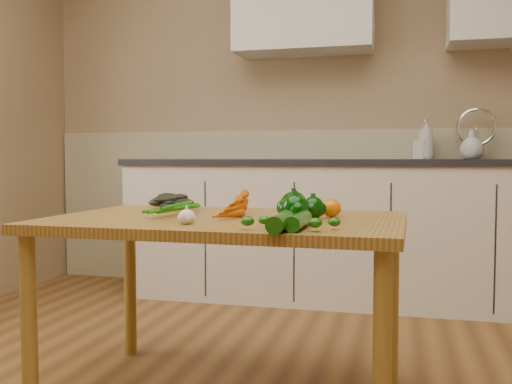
{
  "coord_description": "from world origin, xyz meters",
  "views": [
    {
      "loc": [
        0.53,
        -1.44,
        0.9
      ],
      "look_at": [
        -0.04,
        0.81,
        0.77
      ],
      "focal_mm": 40.0,
      "sensor_mm": 36.0,
      "label": 1
    }
  ],
  "objects_px": {
    "soap_bottle_a": "(426,139)",
    "soap_bottle_b": "(421,145)",
    "carrot_bunch": "(217,208)",
    "garlic_bulb": "(187,217)",
    "tomato_b": "(314,206)",
    "zucchini_b": "(281,222)",
    "pepper_a": "(294,206)",
    "table": "(226,238)",
    "zucchini_a": "(299,221)",
    "pepper_c": "(295,208)",
    "leafy_greens": "(168,199)",
    "tomato_a": "(293,206)",
    "pepper_b": "(313,208)",
    "soap_bottle_c": "(472,144)",
    "tomato_c": "(331,208)"
  },
  "relations": [
    {
      "from": "soap_bottle_a",
      "to": "pepper_a",
      "type": "bearing_deg",
      "value": 60.9
    },
    {
      "from": "tomato_b",
      "to": "zucchini_b",
      "type": "relative_size",
      "value": 0.33
    },
    {
      "from": "garlic_bulb",
      "to": "pepper_c",
      "type": "distance_m",
      "value": 0.37
    },
    {
      "from": "table",
      "to": "pepper_a",
      "type": "height_order",
      "value": "pepper_a"
    },
    {
      "from": "tomato_a",
      "to": "zucchini_b",
      "type": "bearing_deg",
      "value": -83.51
    },
    {
      "from": "carrot_bunch",
      "to": "soap_bottle_b",
      "type": "bearing_deg",
      "value": 67.07
    },
    {
      "from": "tomato_a",
      "to": "pepper_a",
      "type": "bearing_deg",
      "value": -79.07
    },
    {
      "from": "soap_bottle_c",
      "to": "leafy_greens",
      "type": "distance_m",
      "value": 2.08
    },
    {
      "from": "zucchini_a",
      "to": "tomato_a",
      "type": "bearing_deg",
      "value": 102.61
    },
    {
      "from": "soap_bottle_b",
      "to": "garlic_bulb",
      "type": "xyz_separation_m",
      "value": [
        -0.81,
        -2.05,
        -0.28
      ]
    },
    {
      "from": "carrot_bunch",
      "to": "zucchini_b",
      "type": "distance_m",
      "value": 0.5
    },
    {
      "from": "soap_bottle_b",
      "to": "garlic_bulb",
      "type": "distance_m",
      "value": 2.22
    },
    {
      "from": "pepper_a",
      "to": "tomato_c",
      "type": "relative_size",
      "value": 1.36
    },
    {
      "from": "table",
      "to": "garlic_bulb",
      "type": "height_order",
      "value": "garlic_bulb"
    },
    {
      "from": "pepper_b",
      "to": "tomato_c",
      "type": "relative_size",
      "value": 1.09
    },
    {
      "from": "soap_bottle_b",
      "to": "leafy_greens",
      "type": "bearing_deg",
      "value": 87.99
    },
    {
      "from": "soap_bottle_a",
      "to": "pepper_c",
      "type": "xyz_separation_m",
      "value": [
        -0.5,
        -1.89,
        -0.29
      ]
    },
    {
      "from": "garlic_bulb",
      "to": "zucchini_a",
      "type": "relative_size",
      "value": 0.26
    },
    {
      "from": "carrot_bunch",
      "to": "zucchini_b",
      "type": "xyz_separation_m",
      "value": [
        0.32,
        -0.37,
        -0.01
      ]
    },
    {
      "from": "table",
      "to": "pepper_b",
      "type": "relative_size",
      "value": 16.43
    },
    {
      "from": "table",
      "to": "soap_bottle_a",
      "type": "xyz_separation_m",
      "value": [
        0.77,
        1.8,
        0.42
      ]
    },
    {
      "from": "pepper_b",
      "to": "soap_bottle_c",
      "type": "bearing_deg",
      "value": 67.51
    },
    {
      "from": "soap_bottle_b",
      "to": "pepper_c",
      "type": "height_order",
      "value": "soap_bottle_b"
    },
    {
      "from": "pepper_c",
      "to": "soap_bottle_b",
      "type": "bearing_deg",
      "value": 75.95
    },
    {
      "from": "pepper_b",
      "to": "zucchini_b",
      "type": "xyz_separation_m",
      "value": [
        -0.04,
        -0.36,
        -0.01
      ]
    },
    {
      "from": "carrot_bunch",
      "to": "garlic_bulb",
      "type": "height_order",
      "value": "carrot_bunch"
    },
    {
      "from": "carrot_bunch",
      "to": "tomato_a",
      "type": "xyz_separation_m",
      "value": [
        0.27,
        0.15,
        -0.0
      ]
    },
    {
      "from": "soap_bottle_b",
      "to": "leafy_greens",
      "type": "distance_m",
      "value": 1.9
    },
    {
      "from": "zucchini_b",
      "to": "pepper_b",
      "type": "bearing_deg",
      "value": 83.38
    },
    {
      "from": "pepper_a",
      "to": "leafy_greens",
      "type": "bearing_deg",
      "value": 153.58
    },
    {
      "from": "leafy_greens",
      "to": "zucchini_a",
      "type": "distance_m",
      "value": 0.85
    },
    {
      "from": "leafy_greens",
      "to": "tomato_a",
      "type": "distance_m",
      "value": 0.56
    },
    {
      "from": "pepper_b",
      "to": "tomato_a",
      "type": "bearing_deg",
      "value": 122.64
    },
    {
      "from": "soap_bottle_b",
      "to": "tomato_b",
      "type": "relative_size",
      "value": 2.62
    },
    {
      "from": "soap_bottle_b",
      "to": "soap_bottle_c",
      "type": "xyz_separation_m",
      "value": [
        0.3,
        -0.02,
        0.0
      ]
    },
    {
      "from": "soap_bottle_a",
      "to": "pepper_b",
      "type": "height_order",
      "value": "soap_bottle_a"
    },
    {
      "from": "garlic_bulb",
      "to": "tomato_a",
      "type": "bearing_deg",
      "value": 57.06
    },
    {
      "from": "tomato_a",
      "to": "soap_bottle_c",
      "type": "bearing_deg",
      "value": 62.6
    },
    {
      "from": "table",
      "to": "zucchini_a",
      "type": "xyz_separation_m",
      "value": [
        0.32,
        -0.28,
        0.1
      ]
    },
    {
      "from": "pepper_a",
      "to": "tomato_b",
      "type": "distance_m",
      "value": 0.24
    },
    {
      "from": "soap_bottle_a",
      "to": "zucchini_b",
      "type": "relative_size",
      "value": 1.24
    },
    {
      "from": "soap_bottle_a",
      "to": "tomato_a",
      "type": "height_order",
      "value": "soap_bottle_a"
    },
    {
      "from": "soap_bottle_c",
      "to": "garlic_bulb",
      "type": "relative_size",
      "value": 3.24
    },
    {
      "from": "leafy_greens",
      "to": "garlic_bulb",
      "type": "relative_size",
      "value": 3.21
    },
    {
      "from": "soap_bottle_a",
      "to": "soap_bottle_b",
      "type": "bearing_deg",
      "value": -21.22
    },
    {
      "from": "soap_bottle_a",
      "to": "pepper_a",
      "type": "relative_size",
      "value": 2.59
    },
    {
      "from": "table",
      "to": "tomato_b",
      "type": "xyz_separation_m",
      "value": [
        0.3,
        0.2,
        0.11
      ]
    },
    {
      "from": "leafy_greens",
      "to": "pepper_b",
      "type": "bearing_deg",
      "value": -19.96
    },
    {
      "from": "zucchini_b",
      "to": "leafy_greens",
      "type": "bearing_deg",
      "value": 135.66
    },
    {
      "from": "pepper_c",
      "to": "tomato_b",
      "type": "xyz_separation_m",
      "value": [
        0.02,
        0.29,
        -0.02
      ]
    }
  ]
}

